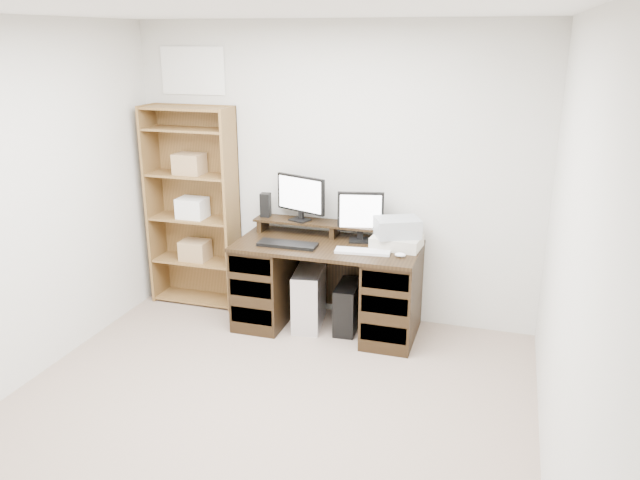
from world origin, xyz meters
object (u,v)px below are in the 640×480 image
at_px(tower_silver, 309,297).
at_px(bookshelf, 194,205).
at_px(monitor_wide, 301,196).
at_px(printer, 397,242).
at_px(monitor_small, 361,215).
at_px(tower_black, 348,307).
at_px(desk, 327,285).

height_order(tower_silver, bookshelf, bookshelf).
height_order(monitor_wide, printer, monitor_wide).
relative_size(monitor_small, printer, 1.07).
bearing_deg(tower_black, bookshelf, 169.95).
distance_m(desk, tower_silver, 0.22).
xyz_separation_m(tower_silver, tower_black, (0.34, 0.00, -0.05)).
height_order(desk, tower_black, desk).
bearing_deg(desk, bookshelf, 170.84).
bearing_deg(monitor_small, printer, -27.14).
relative_size(printer, tower_silver, 0.76).
xyz_separation_m(monitor_small, printer, (0.32, -0.08, -0.18)).
relative_size(tower_black, bookshelf, 0.23).
bearing_deg(monitor_wide, printer, 12.40).
bearing_deg(tower_black, tower_silver, 177.95).
xyz_separation_m(desk, bookshelf, (-1.32, 0.21, 0.53)).
height_order(monitor_wide, tower_silver, monitor_wide).
relative_size(desk, tower_silver, 2.99).
bearing_deg(printer, tower_silver, -170.95).
bearing_deg(monitor_small, tower_silver, -172.95).
relative_size(monitor_wide, bookshelf, 0.26).
bearing_deg(monitor_wide, tower_silver, -34.05).
distance_m(monitor_small, bookshelf, 1.55).
distance_m(monitor_small, tower_black, 0.79).
bearing_deg(monitor_wide, desk, -13.19).
xyz_separation_m(desk, monitor_wide, (-0.30, 0.20, 0.70)).
height_order(desk, bookshelf, bookshelf).
height_order(printer, tower_black, printer).
bearing_deg(tower_black, desk, -175.49).
distance_m(tower_silver, bookshelf, 1.35).
xyz_separation_m(printer, tower_black, (-0.38, -0.05, -0.60)).
bearing_deg(tower_silver, printer, -3.91).
relative_size(printer, tower_black, 0.93).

